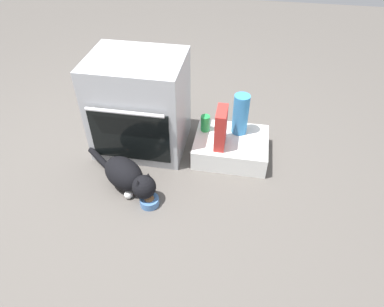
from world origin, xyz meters
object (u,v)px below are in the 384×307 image
object	(u,v)px
pantry_cabinet	(231,147)
cereal_box	(221,128)
oven	(140,105)
soda_can	(205,123)
cat	(128,176)
food_bowl	(149,201)
water_bottle	(241,114)

from	to	relation	value
pantry_cabinet	cereal_box	distance (m)	0.24
oven	soda_can	world-z (taller)	oven
pantry_cabinet	cat	distance (m)	0.77
pantry_cabinet	oven	bearing A→B (deg)	177.92
pantry_cabinet	food_bowl	distance (m)	0.73
food_bowl	pantry_cabinet	bearing A→B (deg)	50.85
oven	cereal_box	bearing A→B (deg)	-9.68
pantry_cabinet	cereal_box	size ratio (longest dim) A/B	1.85
soda_can	cereal_box	distance (m)	0.21
soda_can	cat	bearing A→B (deg)	-128.79
cereal_box	cat	bearing A→B (deg)	-145.27
cereal_box	water_bottle	distance (m)	0.21
pantry_cabinet	soda_can	world-z (taller)	soda_can
cat	soda_can	world-z (taller)	soda_can
pantry_cabinet	food_bowl	bearing A→B (deg)	-129.15
soda_can	oven	bearing A→B (deg)	-174.40
pantry_cabinet	water_bottle	world-z (taller)	water_bottle
cat	water_bottle	size ratio (longest dim) A/B	1.92
oven	pantry_cabinet	xyz separation A→B (m)	(0.66, -0.02, -0.27)
pantry_cabinet	soda_can	distance (m)	0.25
soda_can	cereal_box	xyz separation A→B (m)	(0.12, -0.15, 0.08)
water_bottle	food_bowl	bearing A→B (deg)	-127.41
soda_can	water_bottle	bearing A→B (deg)	5.62
cat	cereal_box	bearing A→B (deg)	67.95
cereal_box	pantry_cabinet	bearing A→B (deg)	45.48
cereal_box	water_bottle	world-z (taller)	water_bottle
water_bottle	cat	bearing A→B (deg)	-140.48
food_bowl	soda_can	size ratio (longest dim) A/B	1.01
food_bowl	cat	xyz separation A→B (m)	(-0.16, 0.11, 0.08)
food_bowl	cereal_box	size ratio (longest dim) A/B	0.43
food_bowl	soda_can	xyz separation A→B (m)	(0.26, 0.63, 0.18)
cereal_box	oven	bearing A→B (deg)	170.32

